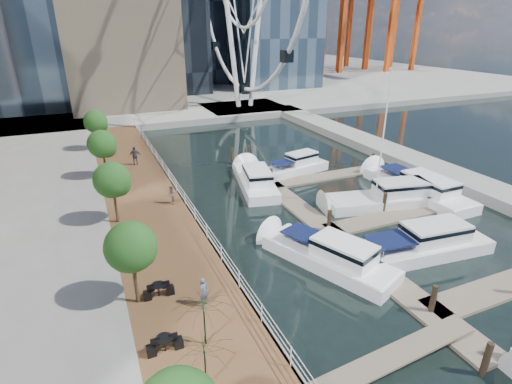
{
  "coord_description": "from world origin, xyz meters",
  "views": [
    {
      "loc": [
        -12.53,
        -14.11,
        14.42
      ],
      "look_at": [
        -1.72,
        10.76,
        3.0
      ],
      "focal_mm": 28.0,
      "sensor_mm": 36.0,
      "label": 1
    }
  ],
  "objects": [
    {
      "name": "land_far",
      "position": [
        0.0,
        102.0,
        0.5
      ],
      "size": [
        200.0,
        114.0,
        1.0
      ],
      "primitive_type": "cube",
      "color": "gray",
      "rests_on": "ground"
    },
    {
      "name": "pedestrian_mid",
      "position": [
        -7.06,
        15.55,
        1.82
      ],
      "size": [
        0.65,
        0.82,
        1.65
      ],
      "primitive_type": "imported",
      "rotation": [
        0.0,
        0.0,
        -1.53
      ],
      "color": "#86665C",
      "rests_on": "boardwalk"
    },
    {
      "name": "seawall",
      "position": [
        -6.0,
        15.0,
        0.5
      ],
      "size": [
        0.25,
        60.0,
        1.0
      ],
      "primitive_type": "cube",
      "color": "#595954",
      "rests_on": "ground"
    },
    {
      "name": "breakwater",
      "position": [
        20.0,
        20.0,
        0.5
      ],
      "size": [
        4.0,
        60.0,
        1.0
      ],
      "primitive_type": "cube",
      "color": "gray",
      "rests_on": "ground"
    },
    {
      "name": "moored_yachts",
      "position": [
        8.74,
        9.74,
        0.0
      ],
      "size": [
        18.85,
        33.0,
        11.5
      ],
      "color": "silver",
      "rests_on": "ground"
    },
    {
      "name": "boardwalk",
      "position": [
        -9.0,
        15.0,
        0.5
      ],
      "size": [
        6.0,
        60.0,
        1.0
      ],
      "primitive_type": "cube",
      "color": "brown",
      "rests_on": "ground"
    },
    {
      "name": "railing",
      "position": [
        -6.1,
        15.0,
        1.52
      ],
      "size": [
        0.1,
        60.0,
        1.05
      ],
      "primitive_type": null,
      "color": "white",
      "rests_on": "boardwalk"
    },
    {
      "name": "yacht_foreground",
      "position": [
        6.76,
        2.9,
        0.0
      ],
      "size": [
        11.42,
        4.1,
        2.15
      ],
      "primitive_type": null,
      "rotation": [
        0.0,
        0.0,
        1.47
      ],
      "color": "silver",
      "rests_on": "ground"
    },
    {
      "name": "cafe_tables",
      "position": [
        -10.4,
        -2.0,
        1.37
      ],
      "size": [
        2.5,
        13.7,
        0.74
      ],
      "color": "black",
      "rests_on": "ground"
    },
    {
      "name": "street_trees",
      "position": [
        -11.4,
        14.0,
        4.29
      ],
      "size": [
        2.6,
        42.6,
        4.6
      ],
      "color": "#3F2B1C",
      "rests_on": "ground"
    },
    {
      "name": "pedestrian_far",
      "position": [
        -8.33,
        26.68,
        1.99
      ],
      "size": [
        1.19,
        0.56,
        1.98
      ],
      "primitive_type": "imported",
      "rotation": [
        0.0,
        0.0,
        3.08
      ],
      "color": "#353843",
      "rests_on": "boardwalk"
    },
    {
      "name": "port_cranes",
      "position": [
        67.67,
        95.67,
        20.0
      ],
      "size": [
        40.0,
        52.0,
        38.0
      ],
      "color": "#D84C14",
      "rests_on": "ground"
    },
    {
      "name": "floating_docks",
      "position": [
        7.97,
        9.98,
        0.49
      ],
      "size": [
        16.0,
        34.0,
        2.6
      ],
      "color": "#6D6051",
      "rests_on": "ground"
    },
    {
      "name": "ground",
      "position": [
        0.0,
        0.0,
        0.0
      ],
      "size": [
        520.0,
        520.0,
        0.0
      ],
      "primitive_type": "plane",
      "color": "black",
      "rests_on": "ground"
    },
    {
      "name": "pier",
      "position": [
        14.0,
        52.0,
        0.5
      ],
      "size": [
        14.0,
        12.0,
        1.0
      ],
      "primitive_type": "cube",
      "color": "gray",
      "rests_on": "ground"
    },
    {
      "name": "pedestrian_near",
      "position": [
        -8.28,
        2.36,
        1.81
      ],
      "size": [
        0.7,
        0.67,
        1.62
      ],
      "primitive_type": "imported",
      "rotation": [
        0.0,
        0.0,
        0.66
      ],
      "color": "#525C6E",
      "rests_on": "boardwalk"
    }
  ]
}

